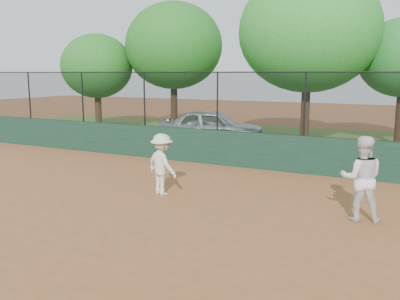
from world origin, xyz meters
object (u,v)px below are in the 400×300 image
at_px(tree_1, 174,46).
at_px(tree_0, 97,66).
at_px(player_second, 361,178).
at_px(player_main, 162,164).
at_px(tree_2, 308,31).
at_px(parked_car, 212,127).

bearing_deg(tree_1, tree_0, -163.03).
height_order(player_second, tree_1, tree_1).
bearing_deg(player_main, tree_0, 136.89).
bearing_deg(player_second, tree_2, -82.43).
distance_m(player_main, tree_0, 13.84).
height_order(parked_car, tree_1, tree_1).
height_order(tree_1, tree_2, tree_2).
xyz_separation_m(player_second, tree_0, (-14.83, 9.07, 2.57)).
bearing_deg(player_second, tree_0, -45.45).
height_order(parked_car, tree_2, tree_2).
height_order(parked_car, player_second, player_second).
relative_size(parked_car, player_main, 2.29).
bearing_deg(tree_1, player_main, -60.85).
bearing_deg(player_main, player_second, 2.43).
xyz_separation_m(player_second, tree_2, (-3.47, 8.78, 3.90)).
distance_m(parked_car, tree_2, 5.69).
relative_size(player_main, tree_1, 0.30).
bearing_deg(tree_0, player_second, -31.45).
xyz_separation_m(parked_car, player_second, (7.38, -7.88, 0.14)).
xyz_separation_m(player_main, tree_2, (1.44, 8.99, 4.02)).
xyz_separation_m(parked_car, tree_0, (-7.45, 1.18, 2.71)).
bearing_deg(parked_car, tree_0, 63.94).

